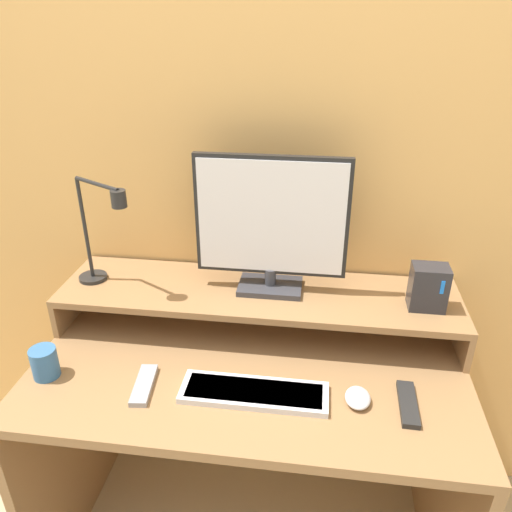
% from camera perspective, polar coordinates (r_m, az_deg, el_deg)
% --- Properties ---
extents(wall_back, '(6.00, 0.05, 2.50)m').
position_cam_1_polar(wall_back, '(1.62, 1.18, 10.68)').
color(wall_back, '#E5AD60').
rests_on(wall_back, ground_plane).
extents(desk, '(1.27, 0.70, 0.75)m').
position_cam_1_polar(desk, '(1.65, -0.71, -17.87)').
color(desk, olive).
rests_on(desk, ground_plane).
extents(monitor_shelf, '(1.27, 0.32, 0.13)m').
position_cam_1_polar(monitor_shelf, '(1.60, 0.24, -4.54)').
color(monitor_shelf, olive).
rests_on(monitor_shelf, desk).
extents(monitor, '(0.46, 0.13, 0.43)m').
position_cam_1_polar(monitor, '(1.50, 1.74, 3.69)').
color(monitor, '#38383D').
rests_on(monitor, monitor_shelf).
extents(desk_lamp, '(0.23, 0.16, 0.35)m').
position_cam_1_polar(desk_lamp, '(1.60, -17.36, 2.45)').
color(desk_lamp, black).
rests_on(desk_lamp, monitor_shelf).
extents(router_dock, '(0.11, 0.08, 0.14)m').
position_cam_1_polar(router_dock, '(1.55, 19.09, -3.40)').
color(router_dock, '#28282D').
rests_on(router_dock, monitor_shelf).
extents(keyboard, '(0.40, 0.12, 0.02)m').
position_cam_1_polar(keyboard, '(1.39, -0.23, -15.33)').
color(keyboard, silver).
rests_on(keyboard, desk).
extents(mouse, '(0.07, 0.09, 0.03)m').
position_cam_1_polar(mouse, '(1.40, 11.55, -15.59)').
color(mouse, silver).
rests_on(mouse, desk).
extents(remote_control, '(0.07, 0.16, 0.02)m').
position_cam_1_polar(remote_control, '(1.45, -12.68, -14.19)').
color(remote_control, '#99999E').
rests_on(remote_control, desk).
extents(remote_secondary, '(0.05, 0.17, 0.02)m').
position_cam_1_polar(remote_secondary, '(1.42, 16.98, -15.87)').
color(remote_secondary, black).
rests_on(remote_secondary, desk).
extents(mug, '(0.07, 0.07, 0.09)m').
position_cam_1_polar(mug, '(1.55, -23.01, -11.16)').
color(mug, '#33669E').
rests_on(mug, desk).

